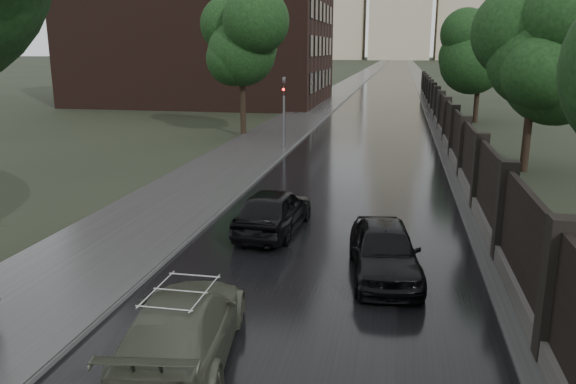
{
  "coord_description": "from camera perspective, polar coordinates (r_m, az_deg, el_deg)",
  "views": [
    {
      "loc": [
        1.8,
        -4.73,
        5.44
      ],
      "look_at": [
        -1.19,
        10.39,
        1.5
      ],
      "focal_mm": 35.0,
      "sensor_mm": 36.0,
      "label": 1
    }
  ],
  "objects": [
    {
      "name": "road",
      "position": [
        194.81,
        10.91,
        12.48
      ],
      "size": [
        8.0,
        420.0,
        0.02
      ],
      "primitive_type": "cube",
      "color": "black",
      "rests_on": "ground"
    },
    {
      "name": "sidewalk_left",
      "position": [
        194.96,
        9.11,
        12.58
      ],
      "size": [
        4.0,
        420.0,
        0.16
      ],
      "primitive_type": "cube",
      "color": "#2D2D2D",
      "rests_on": "ground"
    },
    {
      "name": "verge_right",
      "position": [
        194.84,
        12.57,
        12.41
      ],
      "size": [
        3.0,
        420.0,
        0.08
      ],
      "primitive_type": "cube",
      "color": "#2D2D2D",
      "rests_on": "ground"
    },
    {
      "name": "fence_right",
      "position": [
        37.11,
        15.55,
        6.96
      ],
      "size": [
        0.45,
        75.72,
        2.7
      ],
      "color": "#383533",
      "rests_on": "ground"
    },
    {
      "name": "tree_left_far",
      "position": [
        36.08,
        -4.71,
        13.97
      ],
      "size": [
        4.25,
        4.25,
        7.39
      ],
      "color": "black",
      "rests_on": "ground"
    },
    {
      "name": "tree_right_b",
      "position": [
        27.33,
        23.79,
        12.13
      ],
      "size": [
        4.08,
        4.08,
        7.01
      ],
      "color": "black",
      "rests_on": "ground"
    },
    {
      "name": "tree_right_c",
      "position": [
        45.09,
        18.95,
        12.96
      ],
      "size": [
        4.08,
        4.08,
        7.01
      ],
      "color": "black",
      "rests_on": "ground"
    },
    {
      "name": "traffic_light",
      "position": [
        30.49,
        -0.41,
        8.61
      ],
      "size": [
        0.16,
        0.32,
        4.0
      ],
      "color": "#59595E",
      "rests_on": "ground"
    },
    {
      "name": "brick_building",
      "position": [
        60.25,
        -8.47,
        18.52
      ],
      "size": [
        24.0,
        18.0,
        20.0
      ],
      "primitive_type": "cube",
      "color": "black",
      "rests_on": "ground"
    },
    {
      "name": "volga_sedan",
      "position": [
        10.41,
        -10.68,
        -13.33
      ],
      "size": [
        2.41,
        4.66,
        1.29
      ],
      "primitive_type": "imported",
      "rotation": [
        0.0,
        0.0,
        3.28
      ],
      "color": "#474B3C",
      "rests_on": "ground"
    },
    {
      "name": "hatchback_left",
      "position": [
        17.02,
        -1.47,
        -1.84
      ],
      "size": [
        1.93,
        4.2,
        1.39
      ],
      "primitive_type": "imported",
      "rotation": [
        0.0,
        0.0,
        3.07
      ],
      "color": "black",
      "rests_on": "ground"
    },
    {
      "name": "car_right_near",
      "position": [
        13.95,
        9.75,
        -5.83
      ],
      "size": [
        2.11,
        4.16,
        1.36
      ],
      "primitive_type": "imported",
      "rotation": [
        0.0,
        0.0,
        0.13
      ],
      "color": "black",
      "rests_on": "ground"
    }
  ]
}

